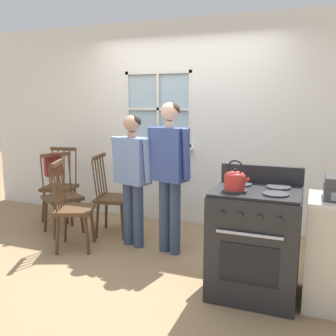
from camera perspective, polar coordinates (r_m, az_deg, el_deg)
ground_plane at (r=4.07m, az=-3.92°, el=-13.80°), size 16.00×16.00×0.00m
wall_back at (r=5.03m, az=2.83°, el=6.60°), size 6.40×0.16×2.70m
chair_by_window at (r=4.92m, az=-15.88°, el=-4.31°), size 0.56×0.57×1.01m
chair_near_wall at (r=5.48m, az=-16.10°, el=-2.84°), size 0.49×0.47×1.01m
chair_center_cluster at (r=4.73m, az=-8.57°, el=-4.59°), size 0.48×0.49×1.01m
chair_near_stove at (r=4.35m, az=-14.32°, el=-6.12°), size 0.53×0.54×1.01m
person_elderly_left at (r=4.22m, az=-5.43°, el=-0.22°), size 0.56×0.32×1.50m
person_teen_center at (r=3.99m, az=0.27°, el=0.53°), size 0.53×0.30×1.64m
stove at (r=3.34m, az=13.08°, el=-10.77°), size 0.73×0.68×1.08m
kettle at (r=3.09m, az=10.16°, el=-1.74°), size 0.21×0.17×0.25m
potted_plant at (r=5.04m, az=-0.15°, el=4.39°), size 0.13×0.13×0.30m
handbag at (r=5.05m, az=-17.06°, el=0.40°), size 0.25×0.24×0.31m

